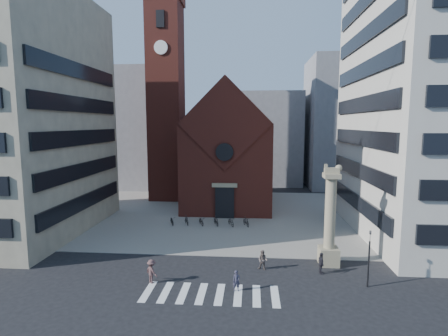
{
  "coord_description": "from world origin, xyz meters",
  "views": [
    {
      "loc": [
        3.37,
        -26.27,
        12.01
      ],
      "look_at": [
        0.63,
        8.0,
        7.61
      ],
      "focal_mm": 28.0,
      "sensor_mm": 36.0,
      "label": 1
    }
  ],
  "objects": [
    {
      "name": "pedestrian_1",
      "position": [
        4.36,
        1.45,
        0.82
      ],
      "size": [
        0.98,
        0.88,
        1.65
      ],
      "primitive_type": "imported",
      "rotation": [
        0.0,
        0.0,
        -0.38
      ],
      "color": "#60524D",
      "rests_on": "ground"
    },
    {
      "name": "piazza",
      "position": [
        0.0,
        19.0,
        0.03
      ],
      "size": [
        46.0,
        30.0,
        0.05
      ],
      "primitive_type": "cube",
      "color": "gray",
      "rests_on": "ground"
    },
    {
      "name": "scooter_5",
      "position": [
        2.77,
        13.6,
        0.59
      ],
      "size": [
        1.14,
        1.85,
        1.08
      ],
      "primitive_type": "imported",
      "rotation": [
        0.0,
        0.0,
        0.39
      ],
      "color": "black",
      "rests_on": "piazza"
    },
    {
      "name": "traffic_light",
      "position": [
        12.0,
        -1.0,
        2.29
      ],
      "size": [
        0.13,
        0.16,
        4.3
      ],
      "color": "black",
      "rests_on": "ground"
    },
    {
      "name": "scooter_3",
      "position": [
        -0.75,
        13.6,
        0.59
      ],
      "size": [
        1.14,
        1.85,
        1.08
      ],
      "primitive_type": "imported",
      "rotation": [
        0.0,
        0.0,
        0.39
      ],
      "color": "black",
      "rests_on": "piazza"
    },
    {
      "name": "bg_block_left",
      "position": [
        -20.0,
        40.0,
        11.0
      ],
      "size": [
        16.0,
        14.0,
        22.0
      ],
      "primitive_type": "cube",
      "color": "gray",
      "rests_on": "ground"
    },
    {
      "name": "pedestrian_0",
      "position": [
        2.36,
        -2.41,
        0.76
      ],
      "size": [
        0.61,
        0.46,
        1.53
      ],
      "primitive_type": "imported",
      "rotation": [
        0.0,
        0.0,
        0.18
      ],
      "color": "#2D2C3D",
      "rests_on": "ground"
    },
    {
      "name": "pedestrian_3",
      "position": [
        -4.1,
        -1.61,
        0.91
      ],
      "size": [
        1.34,
        1.24,
        1.81
      ],
      "primitive_type": "imported",
      "rotation": [
        0.0,
        0.0,
        2.5
      ],
      "color": "#4E3434",
      "rests_on": "ground"
    },
    {
      "name": "scooter_1",
      "position": [
        -4.28,
        13.6,
        0.59
      ],
      "size": [
        1.14,
        1.85,
        1.08
      ],
      "primitive_type": "imported",
      "rotation": [
        0.0,
        0.0,
        0.39
      ],
      "color": "black",
      "rests_on": "piazza"
    },
    {
      "name": "scooter_4",
      "position": [
        1.01,
        13.6,
        0.53
      ],
      "size": [
        1.29,
        1.95,
        0.97
      ],
      "primitive_type": "imported",
      "rotation": [
        0.0,
        0.0,
        0.39
      ],
      "color": "black",
      "rests_on": "piazza"
    },
    {
      "name": "campanile",
      "position": [
        -10.0,
        28.0,
        15.74
      ],
      "size": [
        5.5,
        5.5,
        31.2
      ],
      "color": "maroon",
      "rests_on": "ground"
    },
    {
      "name": "church",
      "position": [
        0.0,
        25.04,
        7.98
      ],
      "size": [
        12.0,
        16.65,
        18.0
      ],
      "color": "maroon",
      "rests_on": "ground"
    },
    {
      "name": "zebra_crossing",
      "position": [
        0.55,
        -3.0,
        0.01
      ],
      "size": [
        10.2,
        3.2,
        0.01
      ],
      "primitive_type": null,
      "color": "white",
      "rests_on": "ground"
    },
    {
      "name": "bg_block_mid",
      "position": [
        6.0,
        45.0,
        9.0
      ],
      "size": [
        14.0,
        12.0,
        18.0
      ],
      "primitive_type": "cube",
      "color": "gray",
      "rests_on": "ground"
    },
    {
      "name": "scooter_0",
      "position": [
        -6.05,
        13.6,
        0.53
      ],
      "size": [
        1.29,
        1.95,
        0.97
      ],
      "primitive_type": "imported",
      "rotation": [
        0.0,
        0.0,
        0.39
      ],
      "color": "black",
      "rests_on": "piazza"
    },
    {
      "name": "pedestrian_2",
      "position": [
        9.0,
        1.05,
        0.87
      ],
      "size": [
        0.57,
        1.07,
        1.75
      ],
      "primitive_type": "imported",
      "rotation": [
        0.0,
        0.0,
        1.72
      ],
      "color": "#232128",
      "rests_on": "ground"
    },
    {
      "name": "ground",
      "position": [
        0.0,
        0.0,
        0.0
      ],
      "size": [
        120.0,
        120.0,
        0.0
      ],
      "primitive_type": "plane",
      "color": "black",
      "rests_on": "ground"
    },
    {
      "name": "bg_block_right",
      "position": [
        22.0,
        42.0,
        12.0
      ],
      "size": [
        16.0,
        14.0,
        24.0
      ],
      "primitive_type": "cube",
      "color": "gray",
      "rests_on": "ground"
    },
    {
      "name": "lion_column",
      "position": [
        10.01,
        3.0,
        3.46
      ],
      "size": [
        1.63,
        1.6,
        8.68
      ],
      "color": "tan",
      "rests_on": "ground"
    },
    {
      "name": "building_left",
      "position": [
        -24.0,
        10.0,
        13.0
      ],
      "size": [
        18.0,
        20.0,
        26.0
      ],
      "primitive_type": "cube",
      "color": "tan",
      "rests_on": "ground"
    },
    {
      "name": "scooter_2",
      "position": [
        -2.52,
        13.6,
        0.53
      ],
      "size": [
        1.29,
        1.95,
        0.97
      ],
      "primitive_type": "imported",
      "rotation": [
        0.0,
        0.0,
        0.39
      ],
      "color": "black",
      "rests_on": "piazza"
    }
  ]
}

